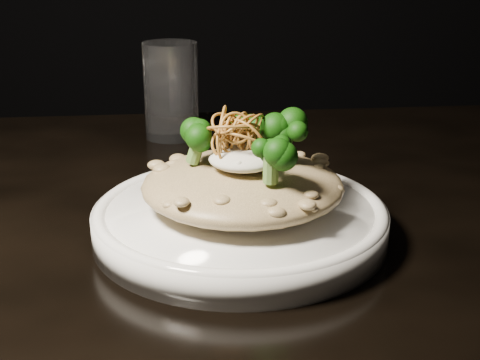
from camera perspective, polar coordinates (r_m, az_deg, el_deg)
The scene contains 7 objects.
table at distance 0.71m, azimuth -3.91°, elevation -8.92°, with size 1.10×0.80×0.75m.
plate at distance 0.62m, azimuth -0.00°, elevation -3.59°, with size 0.27×0.27×0.03m, color white.
risotto at distance 0.61m, azimuth 0.23°, elevation -0.42°, with size 0.18×0.18×0.04m, color brown.
broccoli at distance 0.59m, azimuth 0.24°, elevation 3.23°, with size 0.12×0.12×0.04m, color black, non-canonical shape.
cheese at distance 0.59m, azimuth 0.31°, elevation 1.84°, with size 0.06×0.06×0.02m, color silver.
shallots at distance 0.59m, azimuth -0.30°, elevation 4.57°, with size 0.06×0.06×0.04m, color brown, non-canonical shape.
drinking_glass at distance 0.91m, azimuth -5.90°, elevation 7.59°, with size 0.07×0.07×0.13m, color white.
Camera 1 is at (-0.02, -0.62, 1.01)m, focal length 50.00 mm.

